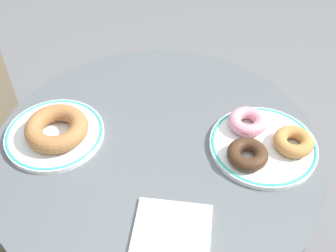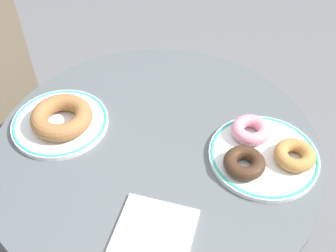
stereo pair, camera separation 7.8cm
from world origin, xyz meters
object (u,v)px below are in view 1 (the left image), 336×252
Objects in this scene: plate_right at (263,145)px; cafe_table at (159,211)px; donut_cinnamon at (56,128)px; donut_chocolate at (247,154)px; paper_napkin at (172,232)px; donut_old_fashioned at (293,142)px; donut_pink_frosted at (247,121)px; plate_left at (55,134)px.

cafe_table is at bearing -172.98° from plate_right.
donut_cinnamon is 0.37m from donut_chocolate.
paper_napkin is (-0.12, -0.17, -0.02)m from donut_chocolate.
cafe_table is at bearing 1.52° from donut_cinnamon.
donut_old_fashioned is (0.26, 0.03, 0.25)m from cafe_table.
donut_chocolate is (-0.03, -0.04, 0.02)m from plate_right.
donut_cinnamon reaches higher than donut_old_fashioned.
donut_old_fashioned is 1.00× the size of donut_pink_frosted.
donut_pink_frosted is 0.09m from donut_chocolate.
donut_cinnamon reaches higher than cafe_table.
donut_chocolate is at bearing -5.86° from cafe_table.
plate_left is 0.41m from plate_right.
donut_chocolate is (0.37, -0.01, -0.00)m from donut_cinnamon.
donut_old_fashioned reaches higher than plate_right.
donut_old_fashioned is (0.45, 0.03, -0.00)m from donut_cinnamon.
cafe_table is 0.31m from donut_pink_frosted.
plate_left is 0.32m from paper_napkin.
donut_old_fashioned and donut_chocolate have the same top height.
donut_chocolate is (0.17, -0.02, 0.25)m from cafe_table.
donut_cinnamon reaches higher than donut_pink_frosted.
donut_old_fashioned is 0.61× the size of paper_napkin.
donut_old_fashioned is at bearing 5.70° from cafe_table.
donut_chocolate is (0.00, -0.09, 0.00)m from donut_pink_frosted.
donut_pink_frosted is at bearing 127.39° from plate_right.
donut_cinnamon is 0.97× the size of paper_napkin.
cafe_table is 3.74× the size of plate_left.
cafe_table is 5.80× the size of paper_napkin.
plate_right is 0.06m from donut_chocolate.
cafe_table is 0.31m from plate_right.
plate_right is 2.72× the size of donut_old_fashioned.
plate_right reaches higher than paper_napkin.
donut_pink_frosted reaches higher than plate_right.
plate_left is at bearing 177.17° from donut_chocolate.
plate_right is at bearing 52.87° from donut_chocolate.
plate_left is at bearing 179.73° from cafe_table.
donut_pink_frosted reaches higher than paper_napkin.
donut_old_fashioned is at bearing 45.61° from paper_napkin.
donut_cinnamon is 0.31m from paper_napkin.
donut_old_fashioned is (0.05, 0.00, 0.02)m from plate_right.
plate_left is 0.94× the size of plate_right.
donut_pink_frosted is at bearing 154.01° from donut_old_fashioned.
donut_cinnamon is (0.01, -0.01, 0.02)m from plate_left.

